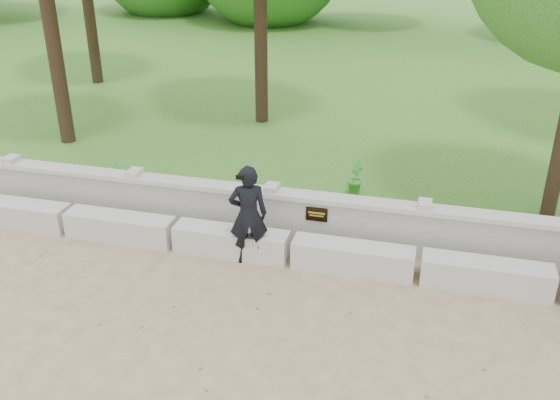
{
  "coord_description": "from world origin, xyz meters",
  "views": [
    {
      "loc": [
        2.02,
        -6.49,
        5.26
      ],
      "look_at": [
        -0.18,
        1.91,
        1.08
      ],
      "focal_mm": 40.0,
      "sensor_mm": 36.0,
      "label": 1
    }
  ],
  "objects": [
    {
      "name": "shrub_a",
      "position": [
        -3.77,
        3.3,
        0.52
      ],
      "size": [
        0.32,
        0.34,
        0.54
      ],
      "primitive_type": "imported",
      "rotation": [
        0.0,
        0.0,
        0.94
      ],
      "color": "#388E30",
      "rests_on": "lawn"
    },
    {
      "name": "man_main",
      "position": [
        -0.65,
        1.76,
        0.83
      ],
      "size": [
        0.71,
        0.66,
        1.66
      ],
      "color": "black",
      "rests_on": "ground"
    },
    {
      "name": "ground",
      "position": [
        0.0,
        0.0,
        0.0
      ],
      "size": [
        80.0,
        80.0,
        0.0
      ],
      "primitive_type": "plane",
      "color": "tan",
      "rests_on": "ground"
    },
    {
      "name": "lawn",
      "position": [
        0.0,
        14.0,
        0.12
      ],
      "size": [
        40.0,
        22.0,
        0.25
      ],
      "primitive_type": "cube",
      "color": "#305B1D",
      "rests_on": "ground"
    },
    {
      "name": "parapet_wall",
      "position": [
        0.0,
        2.6,
        0.46
      ],
      "size": [
        12.5,
        0.35,
        0.9
      ],
      "color": "#BBB8B0",
      "rests_on": "ground"
    },
    {
      "name": "concrete_bench",
      "position": [
        0.0,
        1.9,
        0.22
      ],
      "size": [
        11.9,
        0.45,
        0.45
      ],
      "color": "beige",
      "rests_on": "ground"
    },
    {
      "name": "shrub_b",
      "position": [
        0.67,
        4.23,
        0.56
      ],
      "size": [
        0.33,
        0.39,
        0.63
      ],
      "primitive_type": "imported",
      "rotation": [
        0.0,
        0.0,
        1.74
      ],
      "color": "#388E30",
      "rests_on": "lawn"
    }
  ]
}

